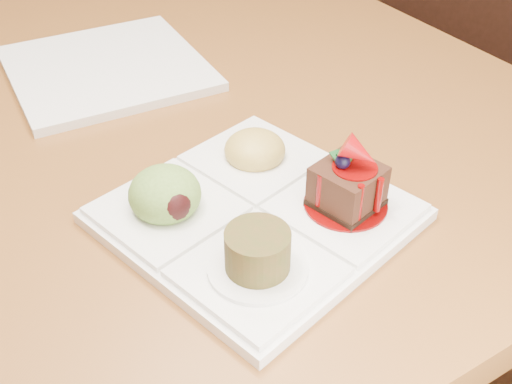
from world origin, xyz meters
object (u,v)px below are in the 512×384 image
dining_table (35,42)px  second_plate (107,68)px  sampler_plate (252,204)px  chair_right (420,100)px

dining_table → second_plate: second_plate is taller
second_plate → dining_table: bearing=94.1°
sampler_plate → second_plate: size_ratio=1.21×
dining_table → second_plate: bearing=-85.9°
chair_right → sampler_plate: (-0.66, -0.41, 0.28)m
sampler_plate → chair_right: bearing=18.0°
dining_table → sampler_plate: bearing=-87.9°
chair_right → dining_table: bearing=50.4°
dining_table → sampler_plate: 0.67m
dining_table → second_plate: (0.02, -0.30, 0.07)m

